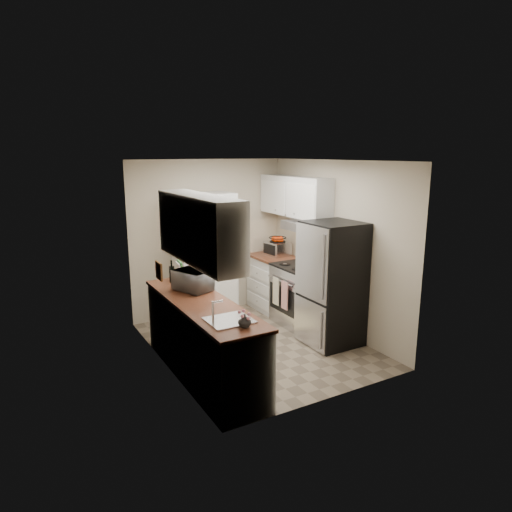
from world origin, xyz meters
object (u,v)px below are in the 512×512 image
at_px(electric_range, 300,294).
at_px(microwave, 193,280).
at_px(refrigerator, 332,284).
at_px(wine_bottle, 172,272).
at_px(toaster_oven, 277,248).
at_px(pantry_cabinet, 205,258).

distance_m(electric_range, microwave, 2.00).
relative_size(refrigerator, microwave, 3.66).
relative_size(wine_bottle, toaster_oven, 0.69).
xyz_separation_m(electric_range, toaster_oven, (0.09, 0.81, 0.56)).
bearing_deg(microwave, toaster_oven, -81.51).
bearing_deg(electric_range, pantry_cabinet, 141.78).
distance_m(wine_bottle, toaster_oven, 2.20).
xyz_separation_m(refrigerator, wine_bottle, (-1.96, 0.92, 0.21)).
distance_m(refrigerator, microwave, 1.91).
distance_m(pantry_cabinet, refrigerator, 2.07).
distance_m(pantry_cabinet, toaster_oven, 1.27).
height_order(wine_bottle, toaster_oven, wine_bottle).
xyz_separation_m(microwave, wine_bottle, (-0.11, 0.48, 0.01)).
xyz_separation_m(electric_range, refrigerator, (-0.03, -0.80, 0.37)).
bearing_deg(toaster_oven, refrigerator, -99.66).
bearing_deg(pantry_cabinet, toaster_oven, -5.04).
relative_size(pantry_cabinet, wine_bottle, 7.34).
xyz_separation_m(pantry_cabinet, toaster_oven, (1.27, -0.11, 0.03)).
bearing_deg(wine_bottle, microwave, -77.35).
height_order(electric_range, wine_bottle, wine_bottle).
relative_size(pantry_cabinet, refrigerator, 1.18).
bearing_deg(pantry_cabinet, refrigerator, -56.54).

